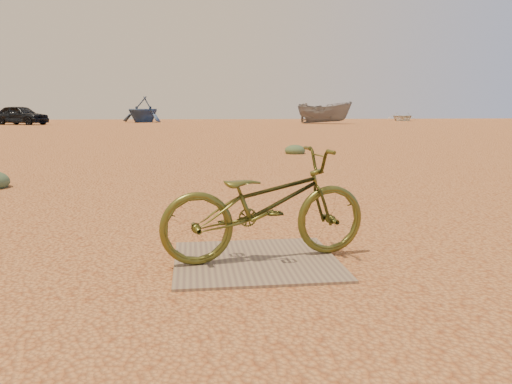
{
  "coord_description": "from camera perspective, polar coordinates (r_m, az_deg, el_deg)",
  "views": [
    {
      "loc": [
        -0.12,
        -3.92,
        1.24
      ],
      "look_at": [
        0.39,
        -0.02,
        0.58
      ],
      "focal_mm": 35.0,
      "sensor_mm": 36.0,
      "label": 1
    }
  ],
  "objects": [
    {
      "name": "ground",
      "position": [
        4.11,
        -5.44,
        -8.08
      ],
      "size": [
        120.0,
        120.0,
        0.0
      ],
      "primitive_type": "plane",
      "color": "#CC894C",
      "rests_on": "ground"
    },
    {
      "name": "plywood_board",
      "position": [
        4.12,
        -0.0,
        -7.84
      ],
      "size": [
        1.33,
        1.23,
        0.02
      ],
      "primitive_type": "cube",
      "color": "#827053",
      "rests_on": "ground"
    },
    {
      "name": "bicycle",
      "position": [
        4.04,
        1.1,
        -1.41
      ],
      "size": [
        1.8,
        0.88,
        0.9
      ],
      "primitive_type": "imported",
      "rotation": [
        0.0,
        0.0,
        1.74
      ],
      "color": "#4C4F1C",
      "rests_on": "plywood_board"
    },
    {
      "name": "car",
      "position": [
        44.99,
        -25.31,
        7.96
      ],
      "size": [
        4.9,
        3.63,
        1.55
      ],
      "primitive_type": "imported",
      "rotation": [
        0.0,
        0.0,
        1.12
      ],
      "color": "black",
      "rests_on": "ground"
    },
    {
      "name": "boat_far_left",
      "position": [
        49.55,
        -12.76,
        9.21
      ],
      "size": [
        5.82,
        6.08,
        2.48
      ],
      "primitive_type": "imported",
      "rotation": [
        0.0,
        0.0,
        -0.5
      ],
      "color": "#344D75",
      "rests_on": "ground"
    },
    {
      "name": "boat_mid_right",
      "position": [
        44.11,
        7.8,
        8.97
      ],
      "size": [
        5.09,
        4.16,
        1.88
      ],
      "primitive_type": "imported",
      "rotation": [
        0.0,
        0.0,
        1.0
      ],
      "color": "slate",
      "rests_on": "ground"
    },
    {
      "name": "boat_far_right",
      "position": [
        57.08,
        16.36,
        8.27
      ],
      "size": [
        4.31,
        5.05,
        0.88
      ],
      "primitive_type": "imported",
      "rotation": [
        0.0,
        0.0,
        -0.34
      ],
      "color": "silver",
      "rests_on": "ground"
    },
    {
      "name": "kale_b",
      "position": [
        14.13,
        4.47,
        4.4
      ],
      "size": [
        0.58,
        0.58,
        0.32
      ],
      "primitive_type": "ellipsoid",
      "color": "#4D6641",
      "rests_on": "ground"
    }
  ]
}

